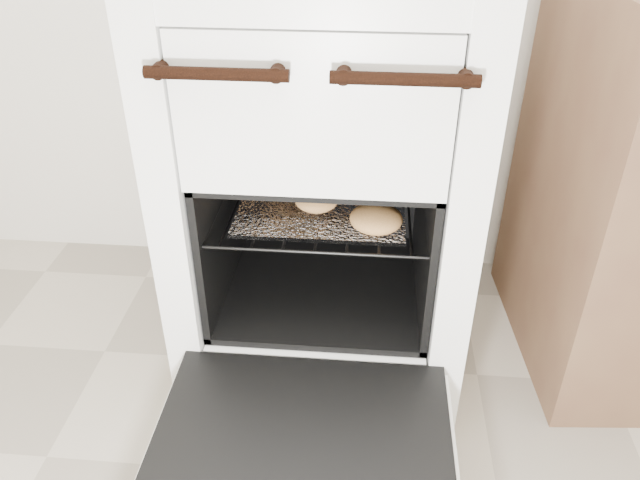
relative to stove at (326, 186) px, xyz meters
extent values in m
cube|color=white|center=(0.00, 0.01, 0.01)|extent=(0.64, 0.69, 0.99)
cylinder|color=black|center=(-0.15, -0.35, 0.38)|extent=(0.24, 0.02, 0.02)
cylinder|color=black|center=(0.15, -0.35, 0.38)|extent=(0.24, 0.02, 0.02)
cube|color=black|center=(0.00, -0.54, -0.26)|extent=(0.56, 0.43, 0.03)
cube|color=white|center=(0.00, -0.54, -0.28)|extent=(0.58, 0.45, 0.02)
cylinder|color=black|center=(-0.23, -0.07, 0.00)|extent=(0.01, 0.45, 0.01)
cylinder|color=black|center=(0.23, -0.07, 0.00)|extent=(0.01, 0.45, 0.01)
cylinder|color=black|center=(0.00, -0.29, 0.00)|extent=(0.46, 0.01, 0.01)
cylinder|color=black|center=(0.00, 0.14, 0.00)|extent=(0.46, 0.01, 0.01)
cylinder|color=black|center=(-0.19, -0.07, 0.00)|extent=(0.01, 0.43, 0.01)
cylinder|color=black|center=(-0.13, -0.07, 0.00)|extent=(0.01, 0.43, 0.01)
cylinder|color=black|center=(-0.06, -0.07, 0.00)|extent=(0.01, 0.43, 0.01)
cylinder|color=black|center=(0.00, -0.07, 0.00)|extent=(0.01, 0.43, 0.01)
cylinder|color=black|center=(0.06, -0.07, 0.00)|extent=(0.01, 0.43, 0.01)
cylinder|color=black|center=(0.13, -0.07, 0.00)|extent=(0.01, 0.43, 0.01)
cylinder|color=black|center=(0.19, -0.07, 0.00)|extent=(0.01, 0.43, 0.01)
cube|color=white|center=(0.00, -0.09, 0.01)|extent=(0.36, 0.32, 0.01)
ellipsoid|color=tan|center=(-0.01, -0.08, 0.03)|extent=(0.14, 0.14, 0.05)
ellipsoid|color=tan|center=(0.12, -0.20, 0.03)|extent=(0.14, 0.14, 0.05)
ellipsoid|color=tan|center=(-0.11, -0.05, 0.03)|extent=(0.15, 0.15, 0.05)
ellipsoid|color=tan|center=(-0.08, 0.02, 0.03)|extent=(0.14, 0.14, 0.04)
ellipsoid|color=tan|center=(-0.01, -0.13, 0.03)|extent=(0.13, 0.13, 0.04)
camera|label=1|loc=(0.10, -1.31, 0.69)|focal=35.00mm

